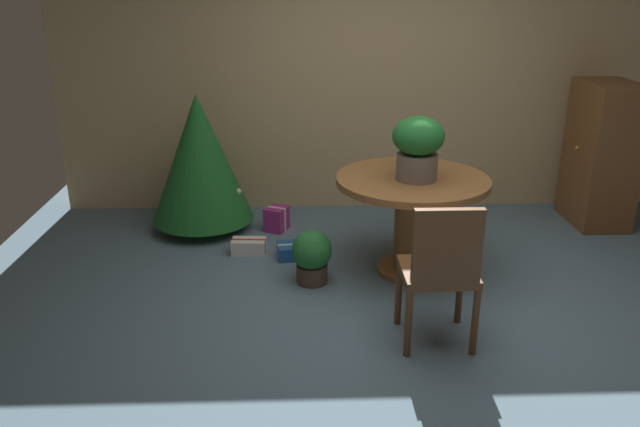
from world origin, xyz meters
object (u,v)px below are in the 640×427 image
object	(u,v)px
wooden_chair_near	(441,268)
gift_box_purple	(277,219)
flower_vase	(418,145)
gift_box_cream	(249,246)
holiday_tree	(200,158)
potted_plant	(312,255)
round_dining_table	(411,204)
wooden_cabinet	(602,154)
gift_box_blue	(294,251)

from	to	relation	value
wooden_chair_near	gift_box_purple	world-z (taller)	wooden_chair_near
flower_vase	gift_box_cream	bearing A→B (deg)	160.93
wooden_chair_near	holiday_tree	size ratio (longest dim) A/B	0.77
gift_box_cream	potted_plant	distance (m)	0.76
round_dining_table	potted_plant	world-z (taller)	round_dining_table
gift_box_purple	gift_box_cream	xyz separation A→B (m)	(-0.22, -0.51, -0.05)
round_dining_table	wooden_chair_near	bearing A→B (deg)	-90.00
gift_box_cream	wooden_cabinet	distance (m)	3.27
flower_vase	holiday_tree	xyz separation A→B (m)	(-1.72, 1.01, -0.36)
flower_vase	holiday_tree	bearing A→B (deg)	149.52
gift_box_blue	round_dining_table	bearing A→B (deg)	-19.01
holiday_tree	wooden_cabinet	size ratio (longest dim) A/B	0.95
wooden_cabinet	potted_plant	xyz separation A→B (m)	(-2.65, -1.16, -0.43)
wooden_cabinet	potted_plant	size ratio (longest dim) A/B	3.14
wooden_chair_near	holiday_tree	distance (m)	2.64
holiday_tree	gift_box_purple	world-z (taller)	holiday_tree
holiday_tree	wooden_cabinet	bearing A→B (deg)	0.78
wooden_chair_near	wooden_cabinet	world-z (taller)	wooden_cabinet
wooden_chair_near	potted_plant	world-z (taller)	wooden_chair_near
flower_vase	gift_box_blue	size ratio (longest dim) A/B	1.56
gift_box_blue	wooden_cabinet	size ratio (longest dim) A/B	0.23
gift_box_cream	wooden_cabinet	bearing A→B (deg)	11.10
holiday_tree	round_dining_table	bearing A→B (deg)	-29.46
round_dining_table	gift_box_blue	xyz separation A→B (m)	(-0.88, 0.30, -0.50)
round_dining_table	flower_vase	xyz separation A→B (m)	(0.01, -0.05, 0.46)
gift_box_cream	potted_plant	size ratio (longest dim) A/B	0.70
wooden_chair_near	gift_box_cream	xyz separation A→B (m)	(-1.26, 1.44, -0.47)
round_dining_table	gift_box_purple	xyz separation A→B (m)	(-1.04, 0.90, -0.45)
wooden_chair_near	gift_box_purple	bearing A→B (deg)	118.15
round_dining_table	flower_vase	world-z (taller)	flower_vase
round_dining_table	gift_box_cream	xyz separation A→B (m)	(-1.26, 0.39, -0.50)
flower_vase	holiday_tree	world-z (taller)	flower_vase
round_dining_table	potted_plant	xyz separation A→B (m)	(-0.75, -0.15, -0.34)
gift_box_purple	wooden_cabinet	world-z (taller)	wooden_cabinet
round_dining_table	wooden_chair_near	distance (m)	1.05
potted_plant	flower_vase	bearing A→B (deg)	7.61
round_dining_table	potted_plant	size ratio (longest dim) A/B	2.76
flower_vase	potted_plant	xyz separation A→B (m)	(-0.76, -0.10, -0.80)
flower_vase	gift_box_purple	world-z (taller)	flower_vase
flower_vase	gift_box_cream	xyz separation A→B (m)	(-1.27, 0.44, -0.96)
gift_box_purple	round_dining_table	bearing A→B (deg)	-40.90
holiday_tree	potted_plant	world-z (taller)	holiday_tree
gift_box_cream	gift_box_blue	bearing A→B (deg)	-13.07
round_dining_table	gift_box_purple	world-z (taller)	round_dining_table
round_dining_table	holiday_tree	size ratio (longest dim) A/B	0.93
round_dining_table	wooden_cabinet	bearing A→B (deg)	28.07
holiday_tree	gift_box_purple	xyz separation A→B (m)	(0.66, -0.06, -0.56)
gift_box_cream	flower_vase	bearing A→B (deg)	-19.07
flower_vase	gift_box_blue	distance (m)	1.36
flower_vase	gift_box_purple	bearing A→B (deg)	137.99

